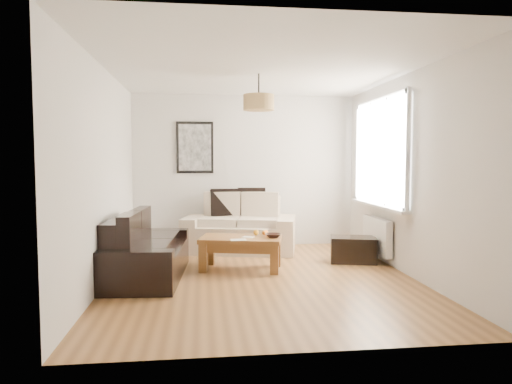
{
  "coord_description": "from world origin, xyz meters",
  "views": [
    {
      "loc": [
        -0.74,
        -5.63,
        1.49
      ],
      "look_at": [
        0.0,
        0.6,
        1.05
      ],
      "focal_mm": 32.14,
      "sensor_mm": 36.0,
      "label": 1
    }
  ],
  "objects": [
    {
      "name": "wall_front",
      "position": [
        0.0,
        -2.25,
        1.3
      ],
      "size": [
        3.8,
        0.04,
        2.6
      ],
      "primitive_type": null,
      "color": "silver",
      "rests_on": "floor"
    },
    {
      "name": "sofa_leather",
      "position": [
        -1.43,
        0.22,
        0.38
      ],
      "size": [
        0.98,
        1.83,
        0.77
      ],
      "primitive_type": null,
      "rotation": [
        0.0,
        0.0,
        1.5
      ],
      "color": "black",
      "rests_on": "floor"
    },
    {
      "name": "radiator",
      "position": [
        1.82,
        0.8,
        0.38
      ],
      "size": [
        0.1,
        0.9,
        0.52
      ],
      "primitive_type": "cube",
      "color": "white",
      "rests_on": "wall_right"
    },
    {
      "name": "pendant_shade",
      "position": [
        0.0,
        0.3,
        2.23
      ],
      "size": [
        0.4,
        0.4,
        0.2
      ],
      "primitive_type": "cylinder",
      "color": "tan",
      "rests_on": "ceiling"
    },
    {
      "name": "cushion_right",
      "position": [
        0.09,
        2.0,
        0.78
      ],
      "size": [
        0.47,
        0.18,
        0.46
      ],
      "primitive_type": "cube",
      "rotation": [
        0.0,
        0.0,
        -0.07
      ],
      "color": "black",
      "rests_on": "loveseat_cream"
    },
    {
      "name": "cushion_left",
      "position": [
        -0.37,
        2.0,
        0.78
      ],
      "size": [
        0.46,
        0.17,
        0.45
      ],
      "primitive_type": "cube",
      "rotation": [
        0.0,
        0.0,
        0.06
      ],
      "color": "black",
      "rests_on": "loveseat_cream"
    },
    {
      "name": "loveseat_cream",
      "position": [
        -0.13,
        1.78,
        0.44
      ],
      "size": [
        1.95,
        1.35,
        0.88
      ],
      "primitive_type": null,
      "rotation": [
        0.0,
        0.0,
        -0.23
      ],
      "color": "#B9AB95",
      "rests_on": "floor"
    },
    {
      "name": "poster",
      "position": [
        -0.85,
        2.22,
        1.7
      ],
      "size": [
        0.62,
        0.04,
        0.87
      ],
      "primitive_type": null,
      "color": "black",
      "rests_on": "wall_back"
    },
    {
      "name": "coffee_table",
      "position": [
        -0.22,
        0.51,
        0.22
      ],
      "size": [
        1.19,
        0.82,
        0.44
      ],
      "primitive_type": null,
      "rotation": [
        0.0,
        0.0,
        -0.23
      ],
      "color": "brown",
      "rests_on": "floor"
    },
    {
      "name": "wall_right",
      "position": [
        1.9,
        0.0,
        1.3
      ],
      "size": [
        0.04,
        4.5,
        2.6
      ],
      "primitive_type": null,
      "color": "silver",
      "rests_on": "floor"
    },
    {
      "name": "ceiling",
      "position": [
        0.0,
        0.0,
        2.6
      ],
      "size": [
        3.8,
        4.5,
        0.0
      ],
      "primitive_type": null,
      "color": "white",
      "rests_on": "floor"
    },
    {
      "name": "orange_a",
      "position": [
        0.12,
        0.59,
        0.48
      ],
      "size": [
        0.07,
        0.07,
        0.06
      ],
      "primitive_type": "sphere",
      "rotation": [
        0.0,
        0.0,
        0.11
      ],
      "color": "orange",
      "rests_on": "fruit_bowl"
    },
    {
      "name": "wall_left",
      "position": [
        -1.9,
        0.0,
        1.3
      ],
      "size": [
        0.04,
        4.5,
        2.6
      ],
      "primitive_type": null,
      "color": "silver",
      "rests_on": "floor"
    },
    {
      "name": "window_bay",
      "position": [
        1.86,
        0.8,
        1.6
      ],
      "size": [
        0.14,
        1.9,
        1.6
      ],
      "primitive_type": null,
      "color": "white",
      "rests_on": "wall_right"
    },
    {
      "name": "ottoman",
      "position": [
        1.45,
        0.77,
        0.19
      ],
      "size": [
        0.73,
        0.57,
        0.37
      ],
      "primitive_type": "cube",
      "rotation": [
        0.0,
        0.0,
        -0.26
      ],
      "color": "black",
      "rests_on": "floor"
    },
    {
      "name": "floor",
      "position": [
        0.0,
        0.0,
        0.0
      ],
      "size": [
        4.5,
        4.5,
        0.0
      ],
      "primitive_type": "plane",
      "color": "brown",
      "rests_on": "ground"
    },
    {
      "name": "orange_c",
      "position": [
        0.01,
        0.64,
        0.48
      ],
      "size": [
        0.1,
        0.1,
        0.08
      ],
      "primitive_type": "sphere",
      "rotation": [
        0.0,
        0.0,
        -0.33
      ],
      "color": "orange",
      "rests_on": "fruit_bowl"
    },
    {
      "name": "orange_b",
      "position": [
        0.14,
        0.62,
        0.48
      ],
      "size": [
        0.07,
        0.07,
        0.07
      ],
      "primitive_type": "sphere",
      "rotation": [
        0.0,
        0.0,
        -0.05
      ],
      "color": "orange",
      "rests_on": "fruit_bowl"
    },
    {
      "name": "fruit_bowl",
      "position": [
        0.21,
        0.42,
        0.47
      ],
      "size": [
        0.25,
        0.25,
        0.05
      ],
      "primitive_type": "imported",
      "rotation": [
        0.0,
        0.0,
        -0.12
      ],
      "color": "black",
      "rests_on": "coffee_table"
    },
    {
      "name": "wall_back",
      "position": [
        0.0,
        2.25,
        1.3
      ],
      "size": [
        3.8,
        0.04,
        2.6
      ],
      "primitive_type": null,
      "color": "silver",
      "rests_on": "floor"
    },
    {
      "name": "papers",
      "position": [
        -0.27,
        0.29,
        0.45
      ],
      "size": [
        0.21,
        0.15,
        0.01
      ],
      "primitive_type": "cube",
      "rotation": [
        0.0,
        0.0,
        0.02
      ],
      "color": "white",
      "rests_on": "coffee_table"
    }
  ]
}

